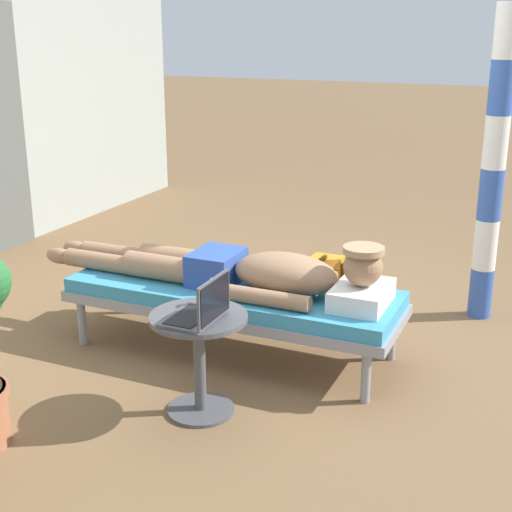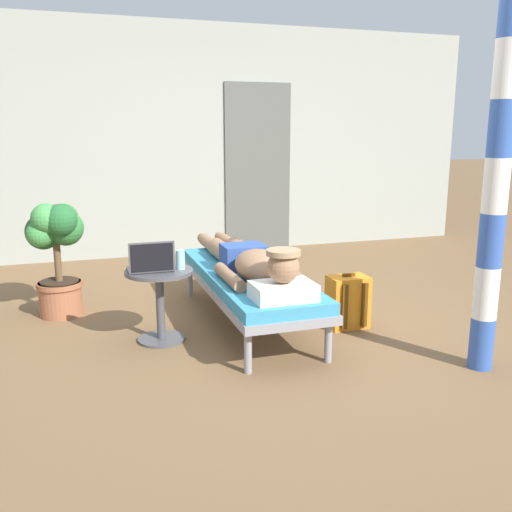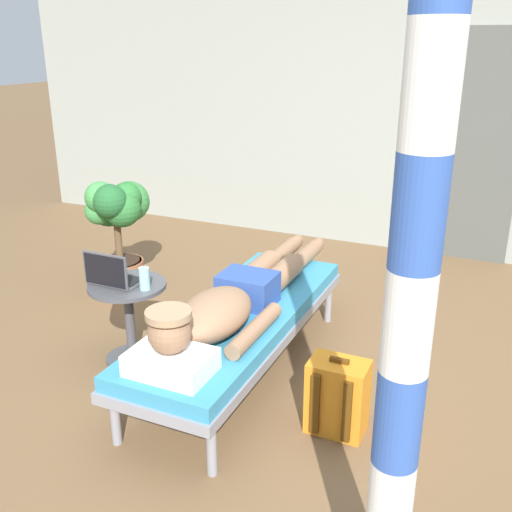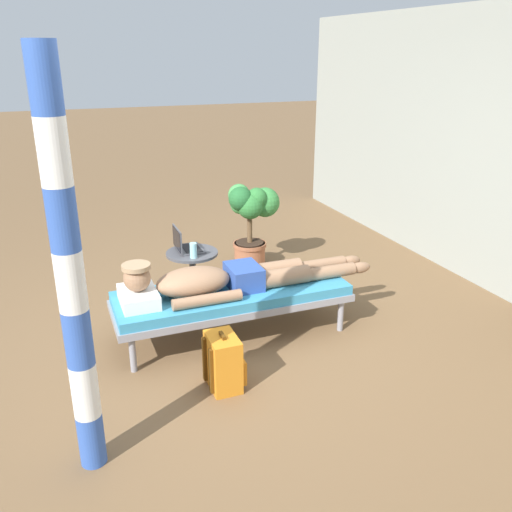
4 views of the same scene
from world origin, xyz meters
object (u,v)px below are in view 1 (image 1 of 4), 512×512
at_px(person_reclining, 248,271).
at_px(laptop, 202,310).
at_px(side_table, 199,347).
at_px(lounge_chair, 233,297).
at_px(drink_glass, 217,292).
at_px(backpack, 322,290).
at_px(porch_post, 496,142).

distance_m(person_reclining, laptop, 0.77).
bearing_deg(side_table, laptop, -139.48).
height_order(lounge_chair, person_reclining, person_reclining).
bearing_deg(drink_glass, person_reclining, 8.17).
relative_size(person_reclining, side_table, 4.15).
bearing_deg(person_reclining, backpack, -16.73).
xyz_separation_m(side_table, drink_glass, (0.15, -0.02, 0.24)).
xyz_separation_m(lounge_chair, backpack, (0.71, -0.31, -0.15)).
relative_size(person_reclining, porch_post, 0.93).
xyz_separation_m(side_table, porch_post, (1.86, -1.11, 0.80)).
height_order(person_reclining, side_table, person_reclining).
height_order(drink_glass, porch_post, porch_post).
bearing_deg(lounge_chair, side_table, -167.78).
xyz_separation_m(lounge_chair, laptop, (-0.76, -0.20, 0.24)).
height_order(lounge_chair, backpack, backpack).
height_order(laptop, backpack, laptop).
bearing_deg(porch_post, person_reclining, 134.87).
bearing_deg(laptop, backpack, -4.12).
xyz_separation_m(laptop, porch_post, (1.92, -1.06, 0.58)).
bearing_deg(side_table, porch_post, -30.84).
xyz_separation_m(drink_glass, backpack, (1.26, -0.13, -0.40)).
relative_size(backpack, porch_post, 0.18).
relative_size(person_reclining, backpack, 5.12).
bearing_deg(drink_glass, lounge_chair, 17.69).
xyz_separation_m(lounge_chair, drink_glass, (-0.55, -0.18, 0.25)).
bearing_deg(lounge_chair, backpack, -23.63).
bearing_deg(laptop, porch_post, -28.89).
relative_size(lounge_chair, porch_post, 0.85).
distance_m(side_table, drink_glass, 0.28).
distance_m(person_reclining, backpack, 0.80).
relative_size(lounge_chair, backpack, 4.64).
xyz_separation_m(person_reclining, backpack, (0.71, -0.21, -0.32)).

